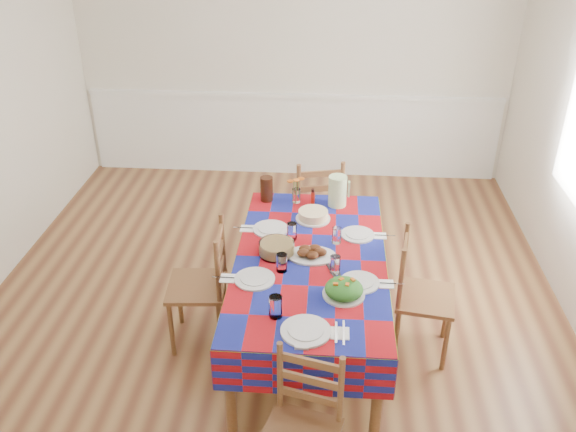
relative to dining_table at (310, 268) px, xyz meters
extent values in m
cube|color=brown|center=(-0.31, 0.38, -0.66)|extent=(4.50, 5.00, 0.04)
cube|color=silver|center=(-0.31, 2.90, 0.71)|extent=(4.50, 0.04, 2.70)
cube|color=white|center=(-0.31, 2.85, 0.26)|extent=(4.41, 0.06, 0.04)
cube|color=white|center=(-0.31, 2.87, -0.19)|extent=(4.41, 0.03, 0.90)
cylinder|color=brown|center=(-0.42, -0.85, -0.31)|extent=(0.07, 0.07, 0.68)
cylinder|color=brown|center=(0.42, -0.85, -0.31)|extent=(0.07, 0.07, 0.68)
cylinder|color=brown|center=(-0.42, 0.85, -0.31)|extent=(0.07, 0.07, 0.68)
cylinder|color=brown|center=(0.42, 0.85, -0.31)|extent=(0.07, 0.07, 0.68)
cube|color=brown|center=(0.00, 0.00, 0.05)|extent=(0.95, 1.81, 0.04)
cube|color=#A50E15|center=(0.00, 0.00, 0.08)|extent=(0.99, 1.85, 0.01)
cube|color=#A50E15|center=(-0.50, 0.00, -0.07)|extent=(0.01, 1.85, 0.29)
cube|color=#A50E15|center=(0.50, 0.00, -0.07)|extent=(0.01, 1.85, 0.29)
cube|color=#A50E15|center=(0.00, -0.93, -0.07)|extent=(0.99, 0.01, 0.29)
cube|color=#A50E15|center=(0.00, 0.93, -0.07)|extent=(0.99, 0.01, 0.29)
cylinder|color=silver|center=(0.00, -0.75, 0.09)|extent=(0.28, 0.28, 0.01)
cylinder|color=silver|center=(0.00, -0.75, 0.10)|extent=(0.20, 0.20, 0.01)
cylinder|color=white|center=(-0.17, -0.62, 0.15)|extent=(0.08, 0.08, 0.14)
cube|color=white|center=(0.19, -0.75, 0.08)|extent=(0.10, 0.10, 0.01)
cube|color=silver|center=(0.17, -0.75, 0.09)|extent=(0.01, 0.18, 0.00)
cube|color=silver|center=(0.21, -0.75, 0.09)|extent=(0.01, 0.21, 0.00)
cylinder|color=silver|center=(-0.34, -0.27, 0.09)|extent=(0.26, 0.26, 0.01)
cylinder|color=silver|center=(-0.34, -0.27, 0.10)|extent=(0.18, 0.18, 0.01)
cylinder|color=white|center=(-0.18, -0.16, 0.14)|extent=(0.07, 0.07, 0.12)
cube|color=white|center=(-0.51, -0.27, 0.08)|extent=(0.09, 0.09, 0.01)
cube|color=silver|center=(-0.53, -0.27, 0.09)|extent=(0.16, 0.01, 0.00)
cube|color=silver|center=(-0.49, -0.27, 0.09)|extent=(0.19, 0.01, 0.00)
cylinder|color=silver|center=(-0.30, 0.35, 0.09)|extent=(0.25, 0.25, 0.01)
cylinder|color=silver|center=(-0.30, 0.35, 0.10)|extent=(0.18, 0.18, 0.01)
cylinder|color=white|center=(-0.14, 0.24, 0.14)|extent=(0.07, 0.07, 0.12)
cube|color=white|center=(-0.47, 0.35, 0.08)|extent=(0.09, 0.09, 0.01)
cube|color=silver|center=(-0.49, 0.35, 0.09)|extent=(0.16, 0.01, 0.00)
cube|color=silver|center=(-0.45, 0.35, 0.09)|extent=(0.19, 0.01, 0.00)
cylinder|color=silver|center=(0.32, -0.26, 0.09)|extent=(0.25, 0.25, 0.01)
cylinder|color=silver|center=(0.32, -0.26, 0.09)|extent=(0.17, 0.17, 0.01)
cylinder|color=white|center=(0.16, -0.15, 0.14)|extent=(0.07, 0.07, 0.12)
cube|color=white|center=(0.48, -0.26, 0.08)|extent=(0.09, 0.09, 0.01)
cube|color=silver|center=(0.46, -0.26, 0.09)|extent=(0.15, 0.01, 0.00)
cube|color=silver|center=(0.50, -0.26, 0.09)|extent=(0.18, 0.01, 0.00)
cylinder|color=silver|center=(0.32, 0.32, 0.09)|extent=(0.24, 0.24, 0.01)
cylinder|color=silver|center=(0.32, 0.32, 0.09)|extent=(0.17, 0.17, 0.01)
cylinder|color=white|center=(0.17, 0.21, 0.14)|extent=(0.07, 0.07, 0.11)
cube|color=white|center=(0.48, 0.32, 0.08)|extent=(0.09, 0.09, 0.01)
cube|color=silver|center=(0.46, 0.32, 0.09)|extent=(0.15, 0.01, 0.00)
cube|color=silver|center=(0.49, 0.32, 0.09)|extent=(0.17, 0.01, 0.00)
ellipsoid|color=silver|center=(0.01, 0.02, 0.09)|extent=(0.33, 0.24, 0.02)
ellipsoid|color=black|center=(0.06, 0.02, 0.12)|extent=(0.09, 0.07, 0.05)
ellipsoid|color=black|center=(0.03, 0.06, 0.12)|extent=(0.09, 0.07, 0.05)
ellipsoid|color=black|center=(-0.04, 0.05, 0.12)|extent=(0.09, 0.07, 0.05)
ellipsoid|color=black|center=(-0.05, 0.00, 0.12)|extent=(0.09, 0.07, 0.05)
ellipsoid|color=black|center=(0.01, -0.02, 0.12)|extent=(0.09, 0.07, 0.05)
cylinder|color=silver|center=(0.22, -0.39, 0.09)|extent=(0.26, 0.26, 0.01)
ellipsoid|color=#114712|center=(0.22, -0.39, 0.13)|extent=(0.23, 0.23, 0.10)
cube|color=#CF5D12|center=(0.16, -0.42, 0.18)|extent=(0.03, 0.02, 0.01)
cube|color=#CF5D12|center=(0.20, -0.36, 0.18)|extent=(0.04, 0.04, 0.01)
cube|color=#CF5D12|center=(0.23, -0.42, 0.18)|extent=(0.03, 0.03, 0.01)
cube|color=#CF5D12|center=(0.27, -0.36, 0.18)|extent=(0.03, 0.04, 0.01)
cylinder|color=white|center=(-0.23, 0.04, 0.12)|extent=(0.24, 0.24, 0.09)
cylinder|color=tan|center=(-0.23, 0.04, 0.12)|extent=(0.22, 0.22, 0.07)
cylinder|color=silver|center=(0.00, 0.52, 0.08)|extent=(0.26, 0.26, 0.01)
cylinder|color=#E6C18C|center=(0.00, 0.52, 0.12)|extent=(0.22, 0.22, 0.06)
cube|color=black|center=(0.13, -0.11, 0.08)|extent=(0.12, 0.28, 0.01)
cube|color=black|center=(0.18, -0.10, 0.08)|extent=(0.06, 0.29, 0.01)
cylinder|color=white|center=(-0.14, 0.79, 0.13)|extent=(0.06, 0.06, 0.11)
cylinder|color=#3A7627|center=(-0.16, 0.79, 0.18)|extent=(0.01, 0.01, 0.16)
ellipsoid|color=#CF5D12|center=(-0.19, 0.79, 0.26)|extent=(0.05, 0.05, 0.02)
cylinder|color=#3A7627|center=(-0.13, 0.80, 0.18)|extent=(0.01, 0.01, 0.16)
ellipsoid|color=#CF5D12|center=(-0.11, 0.81, 0.27)|extent=(0.05, 0.05, 0.02)
cylinder|color=#3A7627|center=(-0.14, 0.78, 0.18)|extent=(0.01, 0.01, 0.16)
ellipsoid|color=#CF5D12|center=(-0.14, 0.76, 0.28)|extent=(0.05, 0.05, 0.02)
cylinder|color=#B01D0E|center=(-0.02, 0.77, 0.14)|extent=(0.03, 0.03, 0.13)
cylinder|color=#C7EBA6|center=(0.17, 0.76, 0.20)|extent=(0.14, 0.14, 0.24)
cylinder|color=#32160B|center=(-0.37, 0.80, 0.18)|extent=(0.10, 0.10, 0.19)
cube|color=silver|center=(-0.01, -0.88, 0.09)|extent=(0.08, 0.02, 0.02)
cylinder|color=brown|center=(-0.12, -1.01, -0.01)|extent=(0.03, 0.03, 0.46)
cylinder|color=brown|center=(0.20, -1.10, -0.01)|extent=(0.03, 0.03, 0.46)
cube|color=brown|center=(0.04, -1.05, -0.10)|extent=(0.32, 0.10, 0.05)
cube|color=brown|center=(0.04, -1.05, 0.02)|extent=(0.32, 0.10, 0.05)
cube|color=brown|center=(0.04, -1.05, 0.14)|extent=(0.32, 0.10, 0.05)
cylinder|color=brown|center=(0.14, 1.41, -0.42)|extent=(0.04, 0.04, 0.45)
cylinder|color=brown|center=(-0.21, 1.34, -0.42)|extent=(0.04, 0.04, 0.45)
cylinder|color=brown|center=(0.21, 1.08, -0.42)|extent=(0.04, 0.04, 0.45)
cylinder|color=brown|center=(-0.14, 1.01, -0.42)|extent=(0.04, 0.04, 0.45)
cube|color=brown|center=(0.00, 1.21, -0.18)|extent=(0.49, 0.48, 0.03)
cylinder|color=brown|center=(0.21, 1.07, 0.05)|extent=(0.04, 0.04, 0.50)
cylinder|color=brown|center=(-0.14, 1.00, 0.05)|extent=(0.04, 0.04, 0.50)
cube|color=brown|center=(0.04, 1.04, -0.05)|extent=(0.35, 0.09, 0.05)
cube|color=brown|center=(0.04, 1.04, 0.08)|extent=(0.35, 0.09, 0.05)
cube|color=brown|center=(0.04, 1.04, 0.21)|extent=(0.35, 0.09, 0.05)
cylinder|color=brown|center=(-0.96, 0.16, -0.42)|extent=(0.04, 0.04, 0.44)
cylinder|color=brown|center=(-0.93, -0.19, -0.42)|extent=(0.04, 0.04, 0.44)
cylinder|color=brown|center=(-0.63, 0.19, -0.42)|extent=(0.04, 0.04, 0.44)
cylinder|color=brown|center=(-0.60, -0.16, -0.42)|extent=(0.04, 0.04, 0.44)
cube|color=brown|center=(-0.78, 0.00, -0.19)|extent=(0.42, 0.44, 0.03)
cylinder|color=brown|center=(-0.62, 0.19, 0.04)|extent=(0.04, 0.04, 0.49)
cylinder|color=brown|center=(-0.59, -0.16, 0.04)|extent=(0.04, 0.04, 0.49)
cube|color=brown|center=(-0.61, 0.01, -0.06)|extent=(0.05, 0.35, 0.05)
cube|color=brown|center=(-0.61, 0.01, 0.07)|extent=(0.05, 0.35, 0.05)
cube|color=brown|center=(-0.61, 0.01, 0.20)|extent=(0.05, 0.35, 0.05)
cylinder|color=brown|center=(0.91, -0.20, -0.43)|extent=(0.03, 0.03, 0.43)
cylinder|color=brown|center=(0.97, 0.14, -0.43)|extent=(0.03, 0.03, 0.43)
cylinder|color=brown|center=(0.59, -0.14, -0.43)|extent=(0.03, 0.03, 0.43)
cylinder|color=brown|center=(0.65, 0.20, -0.43)|extent=(0.03, 0.03, 0.43)
cube|color=brown|center=(0.78, 0.00, -0.20)|extent=(0.44, 0.46, 0.03)
cylinder|color=brown|center=(0.58, -0.14, 0.02)|extent=(0.03, 0.03, 0.48)
cylinder|color=brown|center=(0.64, 0.20, 0.02)|extent=(0.03, 0.03, 0.48)
cube|color=brown|center=(0.61, 0.03, -0.07)|extent=(0.07, 0.34, 0.05)
cube|color=brown|center=(0.61, 0.03, 0.05)|extent=(0.07, 0.34, 0.05)
cube|color=brown|center=(0.61, 0.03, 0.18)|extent=(0.07, 0.34, 0.05)
camera|label=1|loc=(0.10, -3.37, 2.28)|focal=38.00mm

